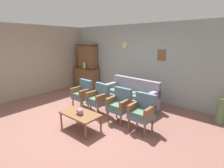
{
  "coord_description": "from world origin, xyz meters",
  "views": [
    {
      "loc": [
        3.26,
        -2.82,
        2.13
      ],
      "look_at": [
        0.1,
        0.98,
        0.85
      ],
      "focal_mm": 27.14,
      "sensor_mm": 36.0,
      "label": 1
    }
  ],
  "objects": [
    {
      "name": "ground_plane",
      "position": [
        0.0,
        0.0,
        0.0
      ],
      "size": [
        7.68,
        7.68,
        0.0
      ],
      "primitive_type": "plane",
      "color": "#84564C"
    },
    {
      "name": "wall_back_with_decor",
      "position": [
        0.0,
        2.63,
        1.35
      ],
      "size": [
        6.4,
        0.09,
        2.7
      ],
      "color": "#939E99",
      "rests_on": "ground"
    },
    {
      "name": "wall_left_side",
      "position": [
        -3.23,
        0.0,
        1.35
      ],
      "size": [
        0.06,
        5.2,
        2.7
      ],
      "primitive_type": "cube",
      "color": "gray",
      "rests_on": "ground"
    },
    {
      "name": "side_cabinet",
      "position": [
        -2.47,
        2.25,
        0.47
      ],
      "size": [
        1.16,
        0.55,
        0.93
      ],
      "color": "brown",
      "rests_on": "ground"
    },
    {
      "name": "cabinet_upper_hutch",
      "position": [
        -2.47,
        2.33,
        1.45
      ],
      "size": [
        0.99,
        0.38,
        1.03
      ],
      "color": "brown",
      "rests_on": "side_cabinet"
    },
    {
      "name": "vase_on_cabinet",
      "position": [
        -2.38,
        2.07,
        1.06
      ],
      "size": [
        0.12,
        0.12,
        0.26
      ],
      "primitive_type": "cylinder",
      "color": "#9DB873",
      "rests_on": "side_cabinet"
    },
    {
      "name": "floral_couch",
      "position": [
        0.35,
        1.62,
        0.33
      ],
      "size": [
        1.84,
        0.9,
        0.9
      ],
      "color": "gray",
      "rests_on": "ground"
    },
    {
      "name": "armchair_near_cabinet",
      "position": [
        -0.77,
        0.55,
        0.5
      ],
      "size": [
        0.54,
        0.51,
        0.9
      ],
      "color": "slate",
      "rests_on": "ground"
    },
    {
      "name": "armchair_row_middle",
      "position": [
        -0.04,
        0.54,
        0.5
      ],
      "size": [
        0.56,
        0.53,
        0.9
      ],
      "color": "slate",
      "rests_on": "ground"
    },
    {
      "name": "armchair_near_couch_end",
      "position": [
        0.73,
        0.55,
        0.5
      ],
      "size": [
        0.53,
        0.5,
        0.9
      ],
      "color": "slate",
      "rests_on": "ground"
    },
    {
      "name": "armchair_by_doorway",
      "position": [
        1.42,
        0.52,
        0.5
      ],
      "size": [
        0.52,
        0.49,
        0.9
      ],
      "color": "slate",
      "rests_on": "ground"
    },
    {
      "name": "coffee_table",
      "position": [
        0.24,
        -0.4,
        0.38
      ],
      "size": [
        1.0,
        0.56,
        0.42
      ],
      "color": "brown",
      "rests_on": "ground"
    },
    {
      "name": "book_stack_on_table",
      "position": [
        0.3,
        -0.46,
        0.48
      ],
      "size": [
        0.16,
        0.13,
        0.12
      ],
      "color": "#9C4066",
      "rests_on": "coffee_table"
    },
    {
      "name": "floor_vase_by_wall",
      "position": [
        2.85,
        2.15,
        0.35
      ],
      "size": [
        0.25,
        0.25,
        0.7
      ],
      "primitive_type": "cylinder",
      "color": "#5A724D",
      "rests_on": "ground"
    }
  ]
}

